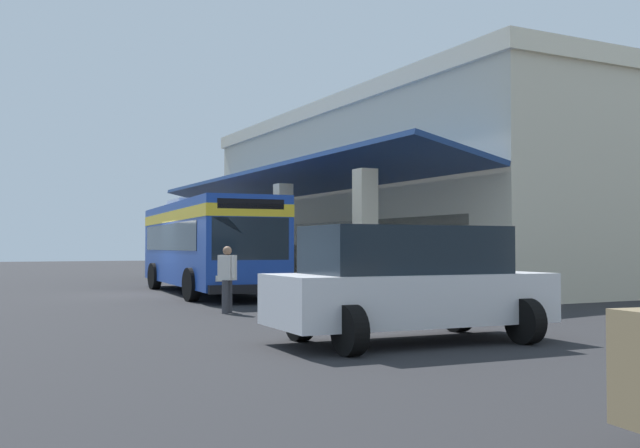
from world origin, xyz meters
name	(u,v)px	position (x,y,z in m)	size (l,w,h in m)	color
ground	(344,289)	(0.00, 8.00, 0.00)	(120.00, 120.00, 0.00)	#262628
curb_strip	(252,287)	(-1.86, 4.92, 0.06)	(27.49, 0.50, 0.12)	#9E998E
plaza_building	(450,198)	(-1.86, 14.55, 3.82)	(23.20, 16.82, 7.63)	beige
transit_bus	(206,240)	(0.28, 2.32, 1.85)	(11.40, 3.60, 3.34)	#193D9E
parked_suv_white	(408,282)	(14.51, 1.18, 1.02)	(2.89, 4.90, 1.97)	silver
pedestrian	(227,276)	(7.88, 0.34, 0.91)	(0.66, 0.37, 1.63)	#38383D
potted_palm	(218,267)	(-9.61, 6.24, 0.64)	(1.57, 1.66, 2.78)	brown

